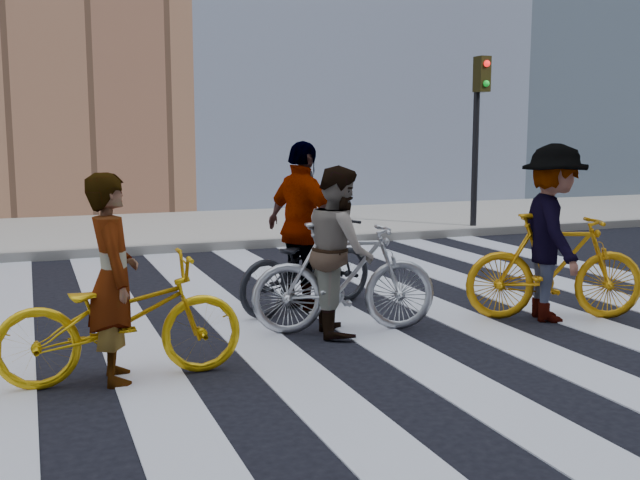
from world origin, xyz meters
TOP-DOWN VIEW (x-y plane):
  - ground at (0.00, 0.00)m, footprint 100.00×100.00m
  - sidewalk_far at (0.00, 7.50)m, footprint 100.00×5.00m
  - zebra_crosswalk at (0.00, 0.00)m, footprint 8.25×10.00m
  - traffic_signal at (4.40, 5.32)m, footprint 0.22×0.42m
  - bike_yellow_left at (-2.94, -1.06)m, footprint 1.87×0.67m
  - bike_silver_mid at (-0.77, -0.38)m, footprint 1.86×0.87m
  - bike_yellow_right at (1.45, -0.69)m, footprint 1.90×1.14m
  - bike_dark_rear at (-0.77, 0.64)m, footprint 1.95×1.27m
  - rider_left at (-2.99, -1.06)m, footprint 0.39×0.59m
  - rider_mid at (-0.82, -0.38)m, footprint 0.76×0.89m
  - rider_right at (1.40, -0.69)m, footprint 1.04×1.33m
  - rider_rear at (-0.82, 0.64)m, footprint 0.81×1.16m

SIDE VIEW (x-z plane):
  - ground at x=0.00m, z-range 0.00..0.00m
  - zebra_crosswalk at x=0.00m, z-range 0.00..0.01m
  - sidewalk_far at x=0.00m, z-range 0.00..0.15m
  - bike_dark_rear at x=-0.77m, z-range 0.00..0.97m
  - bike_yellow_left at x=-2.94m, z-range 0.00..0.98m
  - bike_silver_mid at x=-0.77m, z-range 0.00..1.08m
  - bike_yellow_right at x=1.45m, z-range 0.00..1.10m
  - rider_mid at x=-0.82m, z-range 0.00..1.61m
  - rider_left at x=-2.99m, z-range 0.00..1.62m
  - rider_right at x=1.40m, z-range 0.00..1.81m
  - rider_rear at x=-0.82m, z-range 0.00..1.83m
  - traffic_signal at x=4.40m, z-range 0.62..3.94m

